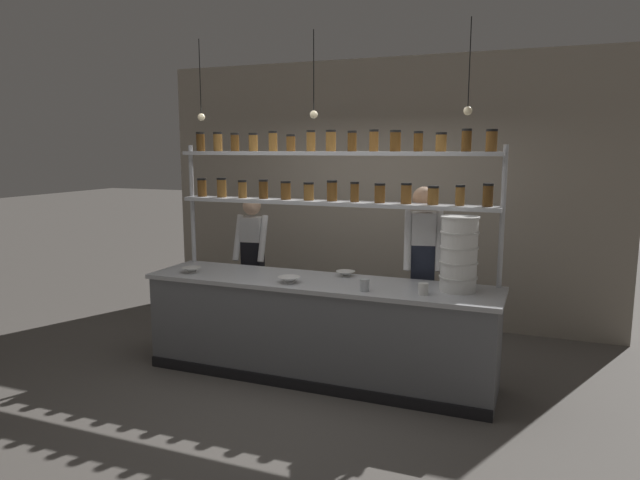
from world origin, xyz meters
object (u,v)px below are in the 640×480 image
object	(u,v)px
spice_shelf_unit	(331,179)
chef_center	(423,264)
prep_bowl_near_left	(192,270)
serving_cup_front	(365,285)
prep_bowl_center_back	(289,280)
serving_cup_by_board	(423,289)
prep_bowl_center_front	(346,274)
chef_left	(253,258)
container_stack	(459,254)

from	to	relation	value
spice_shelf_unit	chef_center	xyz separation A→B (m)	(0.85, 0.22, -0.79)
spice_shelf_unit	prep_bowl_near_left	distance (m)	1.61
prep_bowl_near_left	serving_cup_front	bearing A→B (deg)	-2.62
spice_shelf_unit	chef_center	world-z (taller)	spice_shelf_unit
prep_bowl_center_back	serving_cup_front	bearing A→B (deg)	-3.36
serving_cup_front	prep_bowl_near_left	bearing A→B (deg)	177.38
prep_bowl_center_back	serving_cup_by_board	world-z (taller)	serving_cup_by_board
chef_center	prep_bowl_center_back	xyz separation A→B (m)	(-1.05, -0.74, -0.08)
prep_bowl_center_front	prep_bowl_center_back	size ratio (longest dim) A/B	0.89
spice_shelf_unit	chef_left	xyz separation A→B (m)	(-1.10, 0.45, -0.92)
prep_bowl_near_left	prep_bowl_center_front	xyz separation A→B (m)	(1.44, 0.40, -0.00)
prep_bowl_near_left	serving_cup_front	size ratio (longest dim) A/B	1.80
prep_bowl_center_back	serving_cup_front	distance (m)	0.72
spice_shelf_unit	serving_cup_by_board	xyz separation A→B (m)	(1.00, -0.49, -0.86)
spice_shelf_unit	prep_bowl_center_back	size ratio (longest dim) A/B	15.39
serving_cup_by_board	chef_left	bearing A→B (deg)	155.86
chef_center	prep_bowl_near_left	bearing A→B (deg)	-174.23
chef_left	chef_center	world-z (taller)	chef_center
spice_shelf_unit	container_stack	world-z (taller)	spice_shelf_unit
chef_center	container_stack	xyz separation A→B (m)	(0.40, -0.48, 0.21)
chef_center	serving_cup_by_board	distance (m)	0.73
prep_bowl_center_back	prep_bowl_center_front	bearing A→B (deg)	48.65
chef_left	serving_cup_front	distance (m)	1.90
serving_cup_by_board	prep_bowl_near_left	bearing A→B (deg)	179.70
spice_shelf_unit	chef_left	bearing A→B (deg)	157.71
serving_cup_front	serving_cup_by_board	size ratio (longest dim) A/B	1.09
prep_bowl_center_front	container_stack	bearing A→B (deg)	-9.63
container_stack	prep_bowl_center_front	world-z (taller)	container_stack
chef_center	serving_cup_front	world-z (taller)	chef_center
spice_shelf_unit	chef_center	distance (m)	1.18
prep_bowl_near_left	serving_cup_by_board	xyz separation A→B (m)	(2.26, -0.01, 0.02)
chef_center	prep_bowl_center_back	bearing A→B (deg)	-157.56
chef_left	container_stack	distance (m)	2.47
spice_shelf_unit	prep_bowl_near_left	xyz separation A→B (m)	(-1.27, -0.48, -0.88)
prep_bowl_center_back	prep_bowl_near_left	bearing A→B (deg)	177.88
container_stack	serving_cup_front	size ratio (longest dim) A/B	5.99
container_stack	prep_bowl_center_back	distance (m)	1.50
prep_bowl_near_left	prep_bowl_center_back	size ratio (longest dim) A/B	0.93
spice_shelf_unit	prep_bowl_center_front	size ratio (longest dim) A/B	17.36
chef_center	serving_cup_by_board	xyz separation A→B (m)	(0.15, -0.71, -0.06)
container_stack	prep_bowl_center_back	world-z (taller)	container_stack
chef_center	serving_cup_by_board	size ratio (longest dim) A/B	18.11
chef_center	prep_bowl_near_left	distance (m)	2.23
chef_left	container_stack	xyz separation A→B (m)	(2.34, -0.71, 0.33)
serving_cup_front	chef_center	bearing A→B (deg)	66.80
chef_left	prep_bowl_near_left	distance (m)	0.94
serving_cup_front	chef_left	bearing A→B (deg)	147.93
container_stack	serving_cup_by_board	world-z (taller)	container_stack
chef_left	chef_center	xyz separation A→B (m)	(1.94, -0.23, 0.12)
container_stack	prep_bowl_center_front	distance (m)	1.12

